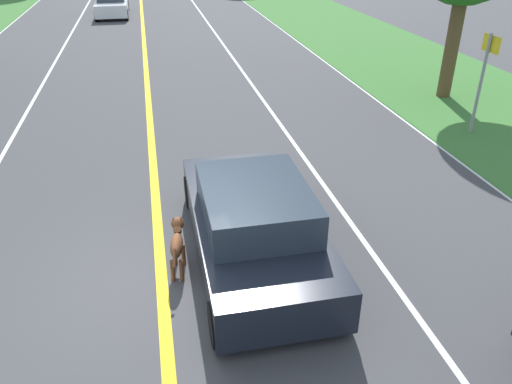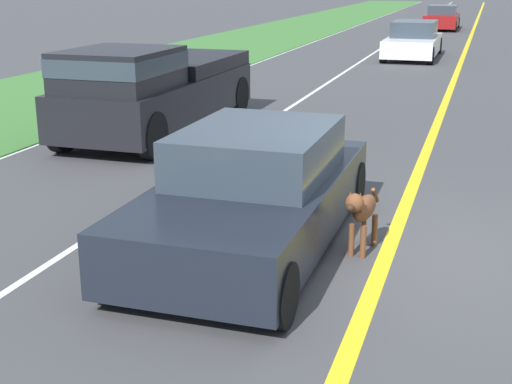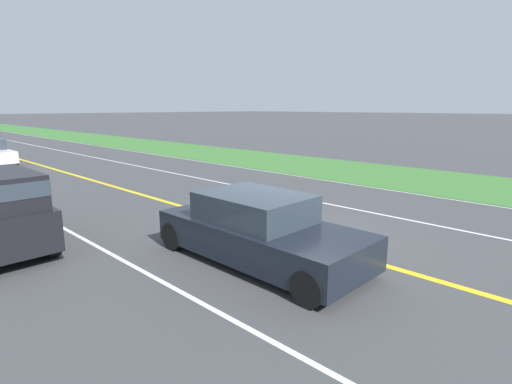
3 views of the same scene
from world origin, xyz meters
TOP-DOWN VIEW (x-y plane):
  - ground_plane at (0.00, 0.00)m, footprint 400.00×400.00m
  - centre_divider_line at (0.00, 0.00)m, footprint 0.18×160.00m
  - lane_edge_line_left at (-7.00, 0.00)m, footprint 0.14×160.00m
  - lane_dash_same_dir at (3.50, 0.00)m, footprint 0.10×160.00m
  - lane_dash_oncoming at (-3.50, 0.00)m, footprint 0.10×160.00m
  - grass_verge_left at (-10.00, 0.00)m, footprint 6.00×160.00m
  - ego_car at (1.53, 0.30)m, footprint 1.91×4.48m
  - dog at (0.29, 0.19)m, footprint 0.31×1.07m

SIDE VIEW (x-z plane):
  - ground_plane at x=0.00m, z-range 0.00..0.00m
  - centre_divider_line at x=0.00m, z-range 0.00..0.01m
  - lane_edge_line_left at x=-7.00m, z-range 0.00..0.01m
  - lane_dash_same_dir at x=3.50m, z-range 0.00..0.01m
  - lane_dash_oncoming at x=-3.50m, z-range 0.00..0.01m
  - grass_verge_left at x=-10.00m, z-range 0.00..0.03m
  - dog at x=0.29m, z-range 0.11..0.91m
  - ego_car at x=1.53m, z-range -0.05..1.33m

